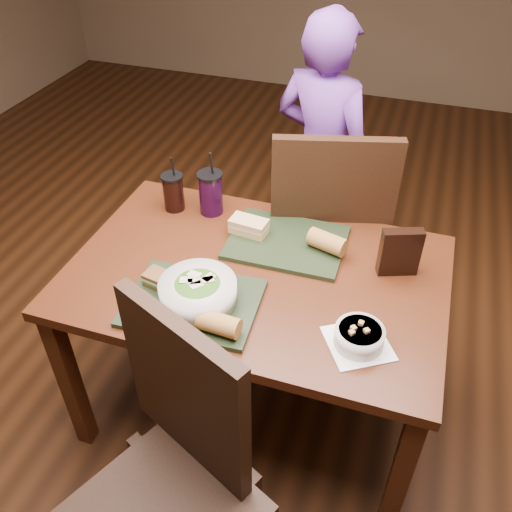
# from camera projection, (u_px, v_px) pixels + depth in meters

# --- Properties ---
(ground) EXTENTS (6.00, 6.00, 0.00)m
(ground) POSITION_uv_depth(u_px,v_px,m) (256.00, 402.00, 2.35)
(ground) COLOR #381C0B
(ground) RESTS_ON ground
(dining_table) EXTENTS (1.30, 0.85, 0.75)m
(dining_table) POSITION_uv_depth(u_px,v_px,m) (256.00, 291.00, 1.94)
(dining_table) COLOR #441E0D
(dining_table) RESTS_ON ground
(chair_near) EXTENTS (0.60, 0.61, 1.04)m
(chair_near) POSITION_uv_depth(u_px,v_px,m) (175.00, 466.00, 1.50)
(chair_near) COLOR black
(chair_near) RESTS_ON ground
(chair_far) EXTENTS (0.58, 0.59, 1.10)m
(chair_far) POSITION_uv_depth(u_px,v_px,m) (334.00, 231.00, 2.30)
(chair_far) COLOR black
(chair_far) RESTS_ON ground
(diner) EXTENTS (0.59, 0.48, 1.40)m
(diner) POSITION_uv_depth(u_px,v_px,m) (322.00, 159.00, 2.60)
(diner) COLOR #6F3696
(diner) RESTS_ON ground
(tray_near) EXTENTS (0.44, 0.35, 0.02)m
(tray_near) POSITION_uv_depth(u_px,v_px,m) (193.00, 303.00, 1.75)
(tray_near) COLOR black
(tray_near) RESTS_ON dining_table
(tray_far) EXTENTS (0.42, 0.33, 0.02)m
(tray_far) POSITION_uv_depth(u_px,v_px,m) (287.00, 242.00, 2.00)
(tray_far) COLOR black
(tray_far) RESTS_ON dining_table
(salad_bowl) EXTENTS (0.25, 0.25, 0.08)m
(salad_bowl) POSITION_uv_depth(u_px,v_px,m) (198.00, 290.00, 1.72)
(salad_bowl) COLOR silver
(salad_bowl) RESTS_ON tray_near
(soup_bowl) EXTENTS (0.25, 0.25, 0.07)m
(soup_bowl) POSITION_uv_depth(u_px,v_px,m) (359.00, 336.00, 1.60)
(soup_bowl) COLOR white
(soup_bowl) RESTS_ON dining_table
(sandwich_near) EXTENTS (0.11, 0.08, 0.05)m
(sandwich_near) POSITION_uv_depth(u_px,v_px,m) (160.00, 279.00, 1.79)
(sandwich_near) COLOR #593819
(sandwich_near) RESTS_ON tray_near
(sandwich_far) EXTENTS (0.15, 0.09, 0.06)m
(sandwich_far) POSITION_uv_depth(u_px,v_px,m) (249.00, 226.00, 2.01)
(sandwich_far) COLOR tan
(sandwich_far) RESTS_ON tray_far
(baguette_near) EXTENTS (0.13, 0.07, 0.06)m
(baguette_near) POSITION_uv_depth(u_px,v_px,m) (219.00, 324.00, 1.62)
(baguette_near) COLOR #AD7533
(baguette_near) RESTS_ON tray_near
(baguette_far) EXTENTS (0.15, 0.10, 0.07)m
(baguette_far) POSITION_uv_depth(u_px,v_px,m) (327.00, 242.00, 1.93)
(baguette_far) COLOR #AD7533
(baguette_far) RESTS_ON tray_far
(cup_cola) EXTENTS (0.09, 0.09, 0.23)m
(cup_cola) POSITION_uv_depth(u_px,v_px,m) (173.00, 192.00, 2.14)
(cup_cola) COLOR black
(cup_cola) RESTS_ON dining_table
(cup_berry) EXTENTS (0.10, 0.10, 0.27)m
(cup_berry) POSITION_uv_depth(u_px,v_px,m) (211.00, 193.00, 2.11)
(cup_berry) COLOR black
(cup_berry) RESTS_ON dining_table
(chip_bag) EXTENTS (0.14, 0.09, 0.18)m
(chip_bag) POSITION_uv_depth(u_px,v_px,m) (400.00, 252.00, 1.82)
(chip_bag) COLOR black
(chip_bag) RESTS_ON dining_table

